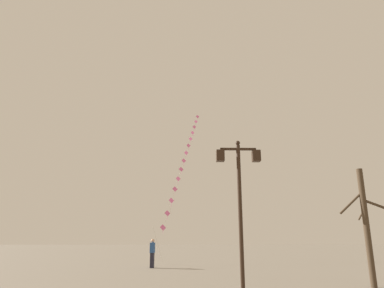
% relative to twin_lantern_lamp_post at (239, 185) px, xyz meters
% --- Properties ---
extents(ground_plane, '(160.00, 160.00, 0.00)m').
position_rel_twin_lantern_lamp_post_xyz_m(ground_plane, '(-1.81, 10.80, -3.55)').
color(ground_plane, '#756B5B').
extents(twin_lantern_lamp_post, '(1.56, 0.28, 5.13)m').
position_rel_twin_lantern_lamp_post_xyz_m(twin_lantern_lamp_post, '(0.00, 0.00, 0.00)').
color(twin_lantern_lamp_post, black).
rests_on(twin_lantern_lamp_post, ground_plane).
extents(kite_train, '(3.97, 18.68, 16.93)m').
position_rel_twin_lantern_lamp_post_xyz_m(kite_train, '(-1.94, 21.04, 5.43)').
color(kite_train, brown).
rests_on(kite_train, ground_plane).
extents(kite_flyer, '(0.30, 0.62, 1.71)m').
position_rel_twin_lantern_lamp_post_xyz_m(kite_flyer, '(-3.82, 10.27, -2.64)').
color(kite_flyer, '#1E1E2D').
rests_on(kite_flyer, ground_plane).
extents(bare_tree, '(1.94, 1.35, 4.38)m').
position_rel_twin_lantern_lamp_post_xyz_m(bare_tree, '(5.01, 1.35, -1.24)').
color(bare_tree, '#423323').
rests_on(bare_tree, ground_plane).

